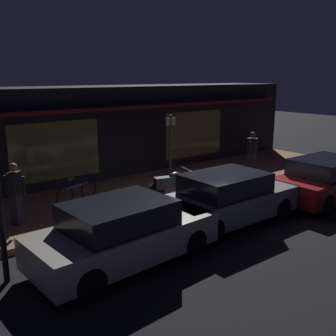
% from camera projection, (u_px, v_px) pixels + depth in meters
% --- Properties ---
extents(ground_plane, '(60.00, 60.00, 0.00)m').
position_uv_depth(ground_plane, '(226.00, 211.00, 11.83)').
color(ground_plane, black).
extents(sidewalk_slab, '(18.00, 4.00, 0.15)m').
position_uv_depth(sidewalk_slab, '(165.00, 187.00, 14.09)').
color(sidewalk_slab, '#8C6047').
rests_on(sidewalk_slab, ground_plane).
extents(storefront_building, '(18.00, 3.30, 3.60)m').
position_uv_depth(storefront_building, '(115.00, 130.00, 16.26)').
color(storefront_building, black).
rests_on(storefront_building, ground_plane).
extents(motorcycle, '(1.68, 0.67, 0.97)m').
position_uv_depth(motorcycle, '(172.00, 184.00, 12.36)').
color(motorcycle, black).
rests_on(motorcycle, sidewalk_slab).
extents(bicycle_parked, '(1.59, 0.61, 0.91)m').
position_uv_depth(bicycle_parked, '(77.00, 192.00, 12.05)').
color(bicycle_parked, black).
rests_on(bicycle_parked, sidewalk_slab).
extents(person_photographer, '(0.45, 0.53, 1.67)m').
position_uv_depth(person_photographer, '(15.00, 193.00, 10.17)').
color(person_photographer, '#28232D').
rests_on(person_photographer, sidewalk_slab).
extents(person_bystander, '(0.59, 0.44, 1.67)m').
position_uv_depth(person_bystander, '(252.00, 152.00, 15.63)').
color(person_bystander, '#28232D').
rests_on(person_bystander, sidewalk_slab).
extents(sign_post, '(0.44, 0.09, 2.40)m').
position_uv_depth(sign_post, '(171.00, 142.00, 15.01)').
color(sign_post, '#47474C').
rests_on(sign_post, sidewalk_slab).
extents(parked_car_near, '(4.19, 1.98, 1.42)m').
position_uv_depth(parked_car_near, '(123.00, 233.00, 8.40)').
color(parked_car_near, black).
rests_on(parked_car_near, ground_plane).
extents(parked_car_far, '(4.13, 1.83, 1.42)m').
position_uv_depth(parked_car_far, '(227.00, 198.00, 10.76)').
color(parked_car_far, black).
rests_on(parked_car_far, ground_plane).
extents(parked_car_across, '(4.13, 1.84, 1.42)m').
position_uv_depth(parked_car_across, '(327.00, 180.00, 12.70)').
color(parked_car_across, black).
rests_on(parked_car_across, ground_plane).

